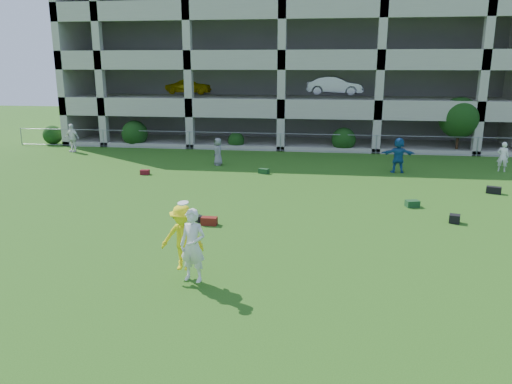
% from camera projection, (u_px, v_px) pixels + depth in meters
% --- Properties ---
extents(ground, '(100.00, 100.00, 0.00)m').
position_uv_depth(ground, '(213.00, 266.00, 13.85)').
color(ground, '#235114').
rests_on(ground, ground).
extents(bystander_b, '(1.12, 0.67, 1.79)m').
position_uv_depth(bystander_b, '(72.00, 138.00, 31.68)').
color(bystander_b, white).
rests_on(bystander_b, ground).
extents(bystander_c, '(0.80, 0.88, 1.52)m').
position_uv_depth(bystander_c, '(218.00, 152.00, 27.54)').
color(bystander_c, slate).
rests_on(bystander_c, ground).
extents(bystander_d, '(1.72, 0.61, 1.83)m').
position_uv_depth(bystander_d, '(398.00, 155.00, 25.62)').
color(bystander_d, '#1F4F90').
rests_on(bystander_d, ground).
extents(bystander_e, '(0.66, 0.55, 1.56)m').
position_uv_depth(bystander_e, '(503.00, 157.00, 25.92)').
color(bystander_e, white).
rests_on(bystander_e, ground).
extents(bag_red_a, '(0.55, 0.30, 0.28)m').
position_uv_depth(bag_red_a, '(209.00, 221.00, 17.39)').
color(bag_red_a, '#58160F').
rests_on(bag_red_a, ground).
extents(bag_black_b, '(0.47, 0.45, 0.22)m').
position_uv_depth(bag_black_b, '(198.00, 218.00, 17.80)').
color(bag_black_b, black).
rests_on(bag_black_b, ground).
extents(bag_green_c, '(0.58, 0.48, 0.26)m').
position_uv_depth(bag_green_c, '(412.00, 204.00, 19.59)').
color(bag_green_c, '#153C19').
rests_on(bag_green_c, ground).
extents(crate_d, '(0.43, 0.43, 0.30)m').
position_uv_depth(crate_d, '(455.00, 219.00, 17.62)').
color(crate_d, black).
rests_on(crate_d, ground).
extents(bag_black_e, '(0.67, 0.48, 0.30)m').
position_uv_depth(bag_black_e, '(494.00, 190.00, 21.62)').
color(bag_black_e, black).
rests_on(bag_black_e, ground).
extents(bag_red_f, '(0.48, 0.33, 0.24)m').
position_uv_depth(bag_red_f, '(145.00, 172.00, 25.35)').
color(bag_red_f, '#560E10').
rests_on(bag_red_f, ground).
extents(bag_green_g, '(0.57, 0.46, 0.25)m').
position_uv_depth(bag_green_g, '(264.00, 171.00, 25.58)').
color(bag_green_g, '#133514').
rests_on(bag_green_g, ground).
extents(frisbee_contest, '(1.33, 1.04, 2.06)m').
position_uv_depth(frisbee_contest, '(186.00, 240.00, 12.67)').
color(frisbee_contest, yellow).
rests_on(frisbee_contest, ground).
extents(parking_garage, '(30.00, 14.00, 12.00)m').
position_uv_depth(parking_garage, '(292.00, 57.00, 38.90)').
color(parking_garage, '#9E998C').
rests_on(parking_garage, ground).
extents(fence, '(36.06, 0.06, 1.20)m').
position_uv_depth(fence, '(280.00, 142.00, 31.91)').
color(fence, gray).
rests_on(fence, ground).
extents(shrub_row, '(34.38, 2.52, 3.50)m').
position_uv_depth(shrub_row, '(353.00, 128.00, 31.71)').
color(shrub_row, '#163D11').
rests_on(shrub_row, ground).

